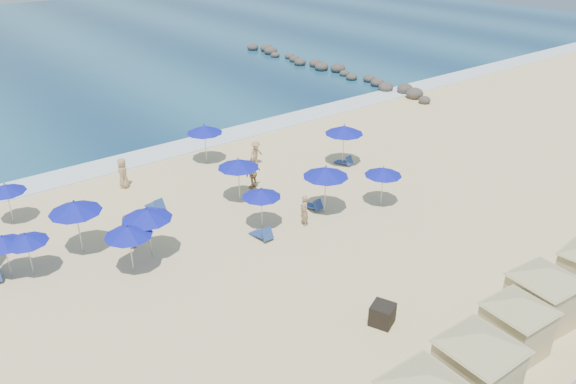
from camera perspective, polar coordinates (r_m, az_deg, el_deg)
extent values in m
plane|color=beige|center=(25.57, 0.47, -7.12)|extent=(160.00, 160.00, 0.00)
cube|color=white|center=(37.57, -14.33, 3.52)|extent=(160.00, 2.50, 0.08)
ellipsoid|color=#322C2A|center=(48.56, 13.70, 9.06)|extent=(1.00, 1.00, 0.65)
ellipsoid|color=#322C2A|center=(49.79, 12.74, 9.74)|extent=(1.48, 1.48, 0.96)
ellipsoid|color=#322C2A|center=(51.07, 11.80, 10.22)|extent=(1.40, 1.40, 0.91)
ellipsoid|color=#322C2A|center=(51.42, 9.91, 10.46)|extent=(1.32, 1.32, 0.86)
ellipsoid|color=#322C2A|center=(52.74, 9.06, 10.90)|extent=(1.24, 1.24, 0.81)
ellipsoid|color=#322C2A|center=(54.08, 8.26, 11.32)|extent=(1.16, 1.16, 0.75)
ellipsoid|color=#322C2A|center=(54.53, 6.49, 11.52)|extent=(1.08, 1.08, 0.70)
ellipsoid|color=#322C2A|center=(55.90, 5.77, 11.90)|extent=(1.00, 1.00, 0.65)
ellipsoid|color=#322C2A|center=(57.25, 5.09, 12.41)|extent=(1.48, 1.48, 0.96)
ellipsoid|color=#322C2A|center=(57.79, 3.43, 12.57)|extent=(1.40, 1.40, 0.91)
ellipsoid|color=#322C2A|center=(59.20, 2.82, 12.90)|extent=(1.32, 1.32, 0.86)
ellipsoid|color=#322C2A|center=(59.81, 1.23, 13.04)|extent=(1.24, 1.24, 0.81)
ellipsoid|color=#322C2A|center=(61.25, 0.69, 13.34)|extent=(1.16, 1.16, 0.75)
ellipsoid|color=#322C2A|center=(62.69, 0.17, 13.63)|extent=(1.08, 1.08, 0.70)
ellipsoid|color=#322C2A|center=(63.36, -1.31, 13.74)|extent=(1.00, 1.00, 0.65)
ellipsoid|color=#322C2A|center=(64.79, -1.77, 14.13)|extent=(1.48, 1.48, 0.96)
ellipsoid|color=#322C2A|center=(66.26, -2.22, 14.38)|extent=(1.40, 1.40, 0.91)
ellipsoid|color=#322C2A|center=(67.00, -3.59, 14.47)|extent=(1.32, 1.32, 0.86)
cube|color=black|center=(22.19, 9.56, -12.16)|extent=(1.10, 1.10, 0.84)
pyramid|color=tan|center=(16.89, 14.16, -17.55)|extent=(4.57, 4.57, 0.52)
cube|color=#C9B78A|center=(19.67, 18.57, -16.93)|extent=(2.16, 2.16, 2.10)
cube|color=tan|center=(18.99, 19.03, -14.60)|extent=(2.27, 2.27, 0.08)
pyramid|color=tan|center=(18.66, 19.27, -13.37)|extent=(4.61, 4.61, 0.53)
cube|color=#C9B78A|center=(21.89, 22.05, -12.88)|extent=(2.02, 2.02, 1.90)
cube|color=tan|center=(21.34, 22.48, -10.89)|extent=(2.13, 2.13, 0.08)
pyramid|color=tan|center=(21.07, 22.70, -9.85)|extent=(4.15, 4.15, 0.47)
cube|color=#C9B78A|center=(23.56, 24.34, -10.10)|extent=(2.23, 2.23, 2.04)
cube|color=tan|center=(23.00, 24.81, -8.03)|extent=(2.34, 2.34, 0.08)
pyramid|color=tan|center=(22.74, 25.05, -6.96)|extent=(4.46, 4.46, 0.51)
cylinder|color=#A5A8AD|center=(26.70, -24.72, -6.13)|extent=(0.04, 0.04, 1.69)
cone|color=#0E149F|center=(26.22, -25.13, -4.28)|extent=(1.87, 1.87, 0.40)
sphere|color=#0E149F|center=(26.10, -25.23, -3.82)|extent=(0.07, 0.07, 0.07)
cylinder|color=#A5A8AD|center=(26.99, -26.58, -6.22)|extent=(0.04, 0.04, 1.66)
cone|color=#0E149F|center=(26.52, -27.00, -4.42)|extent=(1.83, 1.83, 0.39)
sphere|color=#0E149F|center=(26.41, -27.10, -3.97)|extent=(0.07, 0.07, 0.07)
cylinder|color=#A5A8AD|center=(26.18, -13.87, -4.50)|extent=(0.05, 0.05, 2.04)
cone|color=#0E149F|center=(25.60, -14.15, -2.18)|extent=(2.25, 2.25, 0.48)
sphere|color=#0E149F|center=(25.46, -14.22, -1.60)|extent=(0.09, 0.09, 0.09)
cylinder|color=#A5A8AD|center=(27.49, -20.44, -3.78)|extent=(0.06, 0.06, 2.14)
cone|color=#0E149F|center=(26.91, -20.86, -1.43)|extent=(2.37, 2.37, 0.51)
sphere|color=#0E149F|center=(26.78, -20.96, -0.85)|extent=(0.09, 0.09, 0.09)
cylinder|color=#A5A8AD|center=(25.36, -15.64, -6.02)|extent=(0.05, 0.05, 1.88)
cone|color=#0E149F|center=(24.80, -15.95, -3.84)|extent=(2.08, 2.08, 0.45)
sphere|color=#0E149F|center=(24.67, -16.03, -3.29)|extent=(0.08, 0.08, 0.08)
cylinder|color=#A5A8AD|center=(27.86, -2.68, -2.01)|extent=(0.05, 0.05, 1.76)
cone|color=#0E149F|center=(27.38, -2.72, -0.10)|extent=(1.94, 1.94, 0.42)
sphere|color=#0E149F|center=(27.27, -2.73, 0.38)|extent=(0.07, 0.07, 0.07)
cylinder|color=#A5A8AD|center=(30.54, -5.00, 0.86)|extent=(0.05, 0.05, 2.02)
cone|color=#0E149F|center=(30.04, -5.08, 2.92)|extent=(2.24, 2.24, 0.48)
sphere|color=#0E149F|center=(29.93, -5.11, 3.44)|extent=(0.09, 0.09, 0.09)
cylinder|color=#A5A8AD|center=(29.20, 3.78, -0.22)|extent=(0.06, 0.06, 2.15)
cone|color=#0E149F|center=(28.65, 3.86, 2.06)|extent=(2.37, 2.37, 0.51)
sphere|color=#0E149F|center=(28.53, 3.88, 2.63)|extent=(0.09, 0.09, 0.09)
cylinder|color=#A5A8AD|center=(35.65, -8.36, 4.52)|extent=(0.05, 0.05, 2.03)
cone|color=#0E149F|center=(35.23, -8.49, 6.33)|extent=(2.24, 2.24, 0.48)
sphere|color=#0E149F|center=(35.13, -8.52, 6.78)|extent=(0.09, 0.09, 0.09)
cylinder|color=#A5A8AD|center=(35.02, 5.64, 4.38)|extent=(0.06, 0.06, 2.14)
cone|color=#0E149F|center=(34.57, 5.73, 6.33)|extent=(2.37, 2.37, 0.51)
sphere|color=#0E149F|center=(34.47, 5.75, 6.81)|extent=(0.09, 0.09, 0.09)
cylinder|color=#A5A8AD|center=(30.42, 9.51, 0.24)|extent=(0.05, 0.05, 1.80)
cone|color=#0E149F|center=(29.97, 9.66, 2.07)|extent=(1.99, 1.99, 0.43)
sphere|color=#0E149F|center=(29.86, 9.70, 2.53)|extent=(0.08, 0.08, 0.08)
cylinder|color=#A5A8AD|center=(31.60, -26.40, -1.35)|extent=(0.05, 0.05, 1.75)
cone|color=#0E149F|center=(31.18, -26.78, 0.34)|extent=(1.94, 1.94, 0.41)
sphere|color=#0E149F|center=(31.08, -26.87, 0.76)|extent=(0.07, 0.07, 0.07)
cube|color=navy|center=(30.81, -13.40, -1.34)|extent=(0.72, 1.23, 0.32)
cube|color=navy|center=(30.34, -12.92, -1.24)|extent=(0.59, 0.40, 0.56)
cube|color=navy|center=(27.36, -2.80, -4.30)|extent=(0.64, 1.26, 0.34)
cube|color=navy|center=(26.89, -2.13, -4.28)|extent=(0.59, 0.37, 0.59)
cube|color=navy|center=(29.99, 2.41, -1.40)|extent=(0.68, 1.18, 0.31)
cube|color=navy|center=(29.61, 3.09, -1.30)|extent=(0.56, 0.38, 0.54)
cube|color=navy|center=(35.47, 5.61, 3.06)|extent=(0.74, 1.21, 0.31)
cube|color=navy|center=(35.13, 6.25, 3.19)|extent=(0.58, 0.41, 0.55)
imported|color=tan|center=(27.36, -16.03, -3.81)|extent=(0.93, 1.00, 1.66)
imported|color=tan|center=(31.93, -3.57, 1.94)|extent=(1.17, 0.71, 1.87)
imported|color=tan|center=(35.02, -3.27, 3.95)|extent=(1.12, 0.79, 1.57)
imported|color=tan|center=(33.35, -16.42, 1.87)|extent=(0.90, 1.03, 1.77)
imported|color=tan|center=(28.03, 1.65, -1.92)|extent=(0.56, 0.70, 1.66)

